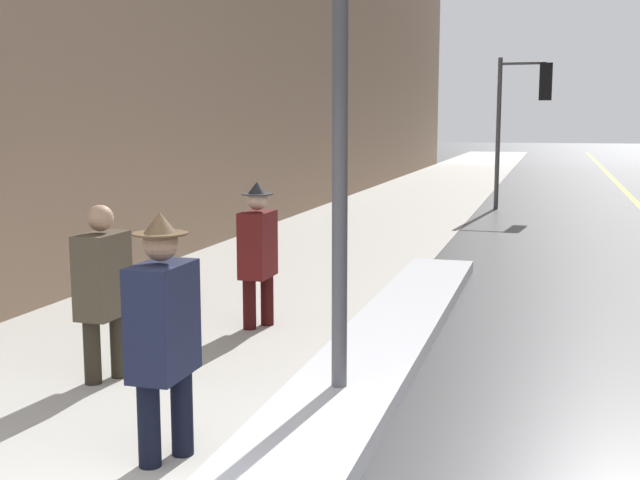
# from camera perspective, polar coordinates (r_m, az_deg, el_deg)

# --- Properties ---
(sidewalk_slab) EXTENTS (4.00, 80.00, 0.01)m
(sidewalk_slab) POSITION_cam_1_polar(r_m,az_deg,el_deg) (19.02, 4.63, 1.79)
(sidewalk_slab) COLOR #B2AFA8
(sidewalk_slab) RESTS_ON ground
(snow_bank_curb) EXTENTS (0.88, 8.60, 0.16)m
(snow_bank_curb) POSITION_cam_1_polar(r_m,az_deg,el_deg) (7.96, 4.65, -7.10)
(snow_bank_curb) COLOR silver
(snow_bank_curb) RESTS_ON ground
(traffic_light_near) EXTENTS (1.31, 0.32, 3.76)m
(traffic_light_near) POSITION_cam_1_polar(r_m,az_deg,el_deg) (20.67, 14.53, 9.60)
(traffic_light_near) COLOR #515156
(traffic_light_near) RESTS_ON ground
(pedestrian_in_fedora) EXTENTS (0.35, 0.51, 1.65)m
(pedestrian_in_fedora) POSITION_cam_1_polar(r_m,az_deg,el_deg) (5.26, -11.10, -6.17)
(pedestrian_in_fedora) COLOR black
(pedestrian_in_fedora) RESTS_ON ground
(pedestrian_with_shoulder_bag) EXTENTS (0.29, 0.70, 1.52)m
(pedestrian_with_shoulder_bag) POSITION_cam_1_polar(r_m,az_deg,el_deg) (7.02, -15.12, -3.10)
(pedestrian_with_shoulder_bag) COLOR #2A241B
(pedestrian_with_shoulder_bag) RESTS_ON ground
(pedestrian_trailing) EXTENTS (0.34, 0.49, 1.58)m
(pedestrian_trailing) POSITION_cam_1_polar(r_m,az_deg,el_deg) (8.55, -4.45, -0.64)
(pedestrian_trailing) COLOR #340C0C
(pedestrian_trailing) RESTS_ON ground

